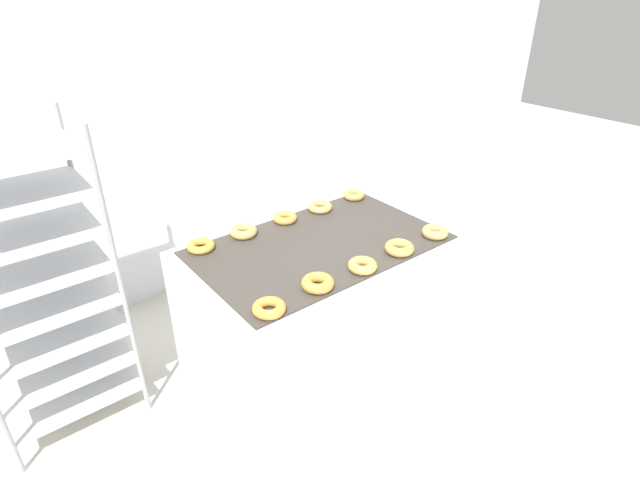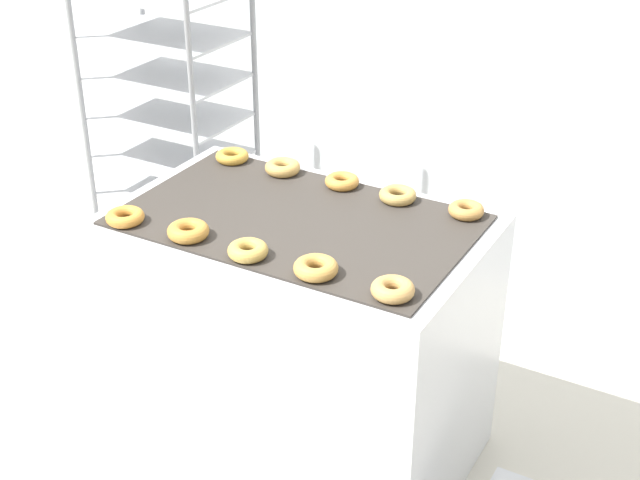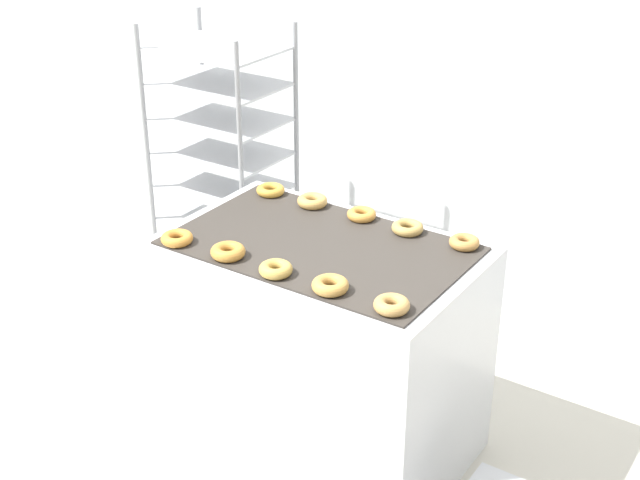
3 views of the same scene
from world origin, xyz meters
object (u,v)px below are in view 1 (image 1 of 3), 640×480
object	(u,v)px
donut_near_left	(318,283)
fryer_machine	(320,327)
donut_far_center	(285,218)
donut_far_left	(244,231)
donut_near_right	(399,248)
donut_near_leftmost	(269,308)
donut_near_rightmost	(435,232)
baking_rack_cart	(38,288)
donut_far_rightmost	(354,195)
donut_far_leftmost	(201,246)
glaze_bin	(470,327)
donut_far_right	(320,207)
donut_near_center	(363,265)

from	to	relation	value
donut_near_left	fryer_machine	bearing A→B (deg)	50.19
donut_near_left	donut_far_center	size ratio (longest dim) A/B	1.10
fryer_machine	donut_far_left	size ratio (longest dim) A/B	9.49
donut_near_right	donut_near_leftmost	bearing A→B (deg)	-178.82
donut_near_rightmost	baking_rack_cart	bearing A→B (deg)	147.37
donut_near_right	donut_far_center	world-z (taller)	donut_near_right
donut_far_rightmost	donut_near_right	bearing A→B (deg)	-112.75
donut_near_left	donut_far_leftmost	xyz separation A→B (m)	(-0.22, 0.56, -0.00)
glaze_bin	donut_far_leftmost	bearing A→B (deg)	158.61
donut_far_right	donut_near_rightmost	bearing A→B (deg)	-66.23
fryer_machine	donut_near_rightmost	distance (m)	0.73
donut_near_center	donut_far_center	size ratio (longest dim) A/B	1.03
donut_near_left	donut_far_left	size ratio (longest dim) A/B	1.03
glaze_bin	donut_far_center	size ratio (longest dim) A/B	2.82
donut_far_right	fryer_machine	bearing A→B (deg)	-128.27
fryer_machine	donut_far_leftmost	world-z (taller)	donut_far_leftmost
fryer_machine	donut_near_center	xyz separation A→B (m)	(0.00, -0.28, 0.49)
donut_near_rightmost	donut_far_leftmost	world-z (taller)	donut_near_rightmost
donut_far_left	fryer_machine	bearing A→B (deg)	-51.22
fryer_machine	donut_far_leftmost	size ratio (longest dim) A/B	9.86
donut_far_center	donut_far_rightmost	world-z (taller)	donut_far_rightmost
donut_near_right	donut_near_center	bearing A→B (deg)	-177.94
donut_near_center	donut_near_rightmost	world-z (taller)	donut_near_rightmost
donut_near_right	donut_far_center	bearing A→B (deg)	111.13
donut_far_leftmost	donut_far_right	distance (m)	0.67
baking_rack_cart	donut_far_center	world-z (taller)	baking_rack_cart
glaze_bin	donut_near_right	xyz separation A→B (m)	(-0.71, -0.02, 0.80)
donut_near_leftmost	donut_far_right	world-z (taller)	same
baking_rack_cart	donut_near_left	size ratio (longest dim) A/B	11.68
donut_far_leftmost	donut_far_rightmost	bearing A→B (deg)	0.13
donut_far_center	donut_far_leftmost	bearing A→B (deg)	-179.72
fryer_machine	baking_rack_cart	xyz separation A→B (m)	(-1.07, 0.71, 0.30)
fryer_machine	donut_far_left	bearing A→B (deg)	128.78
donut_near_rightmost	donut_far_center	xyz separation A→B (m)	(-0.46, 0.56, -0.00)
donut_near_rightmost	donut_far_leftmost	xyz separation A→B (m)	(-0.91, 0.56, -0.00)
donut_near_left	donut_far_left	xyz separation A→B (m)	(-0.00, 0.56, -0.00)
glaze_bin	fryer_machine	bearing A→B (deg)	164.77
donut_near_left	donut_far_leftmost	world-z (taller)	donut_near_left
baking_rack_cart	donut_far_left	distance (m)	0.96
donut_near_center	donut_far_rightmost	world-z (taller)	donut_near_center
donut_near_center	donut_far_rightmost	size ratio (longest dim) A/B	1.05
donut_near_right	donut_far_right	size ratio (longest dim) A/B	1.04
glaze_bin	donut_far_left	distance (m)	1.52
donut_near_rightmost	donut_far_right	distance (m)	0.61
fryer_machine	donut_near_left	xyz separation A→B (m)	(-0.23, -0.27, 0.49)
baking_rack_cart	glaze_bin	size ratio (longest dim) A/B	4.55
donut_near_right	donut_far_rightmost	size ratio (longest dim) A/B	1.12
glaze_bin	donut_near_left	distance (m)	1.41
fryer_machine	donut_near_right	bearing A→B (deg)	-50.56
donut_far_left	donut_far_rightmost	xyz separation A→B (m)	(0.69, 0.00, -0.00)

